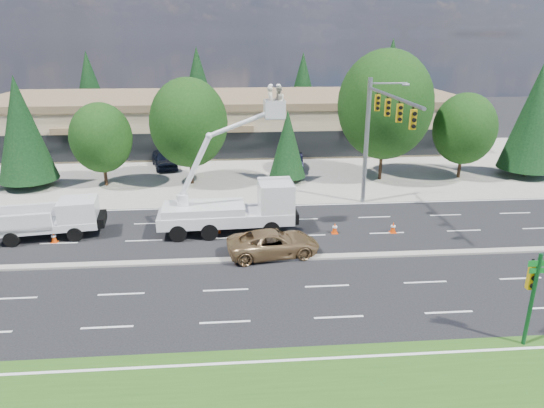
{
  "coord_description": "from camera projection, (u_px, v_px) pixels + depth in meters",
  "views": [
    {
      "loc": [
        0.61,
        -24.18,
        11.78
      ],
      "look_at": [
        2.71,
        2.45,
        2.4
      ],
      "focal_mm": 32.0,
      "sensor_mm": 36.0,
      "label": 1
    }
  ],
  "objects": [
    {
      "name": "tree_back_d",
      "position": [
        390.0,
        79.0,
        65.73
      ],
      "size": [
        5.76,
        5.76,
        11.35
      ],
      "color": "#332114",
      "rests_on": "ground"
    },
    {
      "name": "tree_front_b",
      "position": [
        22.0,
        129.0,
        37.94
      ],
      "size": [
        4.51,
        4.51,
        8.9
      ],
      "color": "#332114",
      "rests_on": "ground"
    },
    {
      "name": "tree_front_d",
      "position": [
        189.0,
        123.0,
        38.81
      ],
      "size": [
        6.25,
        6.25,
        8.67
      ],
      "color": "#332114",
      "rests_on": "ground"
    },
    {
      "name": "parked_car_west",
      "position": [
        164.0,
        159.0,
        45.01
      ],
      "size": [
        3.14,
        5.19,
        1.65
      ],
      "primitive_type": "imported",
      "rotation": [
        0.0,
        0.0,
        0.26
      ],
      "color": "black",
      "rests_on": "ground"
    },
    {
      "name": "strip_mall",
      "position": [
        228.0,
        119.0,
        53.86
      ],
      "size": [
        50.4,
        15.4,
        5.5
      ],
      "color": "tan",
      "rests_on": "ground"
    },
    {
      "name": "utility_pickup",
      "position": [
        55.0,
        222.0,
        29.52
      ],
      "size": [
        6.26,
        3.04,
        2.3
      ],
      "rotation": [
        0.0,
        0.0,
        0.14
      ],
      "color": "silver",
      "rests_on": "ground"
    },
    {
      "name": "traffic_cone_b",
      "position": [
        207.0,
        230.0,
        29.95
      ],
      "size": [
        0.4,
        0.4,
        0.7
      ],
      "color": "#DE3F07",
      "rests_on": "ground"
    },
    {
      "name": "tree_back_b",
      "position": [
        198.0,
        84.0,
        63.98
      ],
      "size": [
        5.23,
        5.23,
        10.32
      ],
      "color": "#332114",
      "rests_on": "ground"
    },
    {
      "name": "tree_front_c",
      "position": [
        101.0,
        138.0,
        38.65
      ],
      "size": [
        4.89,
        4.89,
        6.78
      ],
      "color": "#332114",
      "rests_on": "ground"
    },
    {
      "name": "parked_car_east",
      "position": [
        294.0,
        162.0,
        44.4
      ],
      "size": [
        1.82,
        4.48,
        1.45
      ],
      "primitive_type": "imported",
      "rotation": [
        0.0,
        0.0,
        -0.07
      ],
      "color": "black",
      "rests_on": "ground"
    },
    {
      "name": "signal_mast",
      "position": [
        377.0,
        126.0,
        31.97
      ],
      "size": [
        2.76,
        10.16,
        9.0
      ],
      "color": "gray",
      "rests_on": "ground"
    },
    {
      "name": "traffic_cone_c",
      "position": [
        217.0,
        227.0,
        30.36
      ],
      "size": [
        0.4,
        0.4,
        0.7
      ],
      "color": "#DE3F07",
      "rests_on": "ground"
    },
    {
      "name": "tree_back_a",
      "position": [
        90.0,
        87.0,
        63.02
      ],
      "size": [
        4.99,
        4.99,
        9.84
      ],
      "color": "#332114",
      "rests_on": "ground"
    },
    {
      "name": "tree_front_g",
      "position": [
        465.0,
        129.0,
        40.79
      ],
      "size": [
        5.23,
        5.23,
        7.26
      ],
      "color": "#332114",
      "rests_on": "ground"
    },
    {
      "name": "street_sign_pole",
      "position": [
        532.0,
        289.0,
        18.78
      ],
      "size": [
        0.9,
        0.44,
        4.0
      ],
      "color": "#0D3C1B",
      "rests_on": "ground"
    },
    {
      "name": "tree_front_f",
      "position": [
        385.0,
        105.0,
        39.59
      ],
      "size": [
        7.77,
        7.77,
        10.79
      ],
      "color": "#332114",
      "rests_on": "ground"
    },
    {
      "name": "tree_back_c",
      "position": [
        303.0,
        86.0,
        65.15
      ],
      "size": [
        4.85,
        4.85,
        9.56
      ],
      "color": "#332114",
      "rests_on": "ground"
    },
    {
      "name": "road_median",
      "position": [
        226.0,
        260.0,
        26.58
      ],
      "size": [
        120.0,
        0.55,
        0.12
      ],
      "primitive_type": "cube",
      "color": "gray",
      "rests_on": "ground"
    },
    {
      "name": "tree_front_h",
      "position": [
        534.0,
        117.0,
        40.95
      ],
      "size": [
        4.86,
        4.86,
        9.57
      ],
      "color": "#332114",
      "rests_on": "ground"
    },
    {
      "name": "traffic_cone_e",
      "position": [
        393.0,
        227.0,
        30.34
      ],
      "size": [
        0.4,
        0.4,
        0.7
      ],
      "color": "#DE3F07",
      "rests_on": "ground"
    },
    {
      "name": "ground",
      "position": [
        226.0,
        261.0,
        26.6
      ],
      "size": [
        140.0,
        140.0,
        0.0
      ],
      "primitive_type": "plane",
      "color": "black",
      "rests_on": "ground"
    },
    {
      "name": "tree_front_e",
      "position": [
        288.0,
        144.0,
        40.01
      ],
      "size": [
        3.06,
        3.06,
        6.03
      ],
      "color": "#332114",
      "rests_on": "ground"
    },
    {
      "name": "minivan",
      "position": [
        273.0,
        243.0,
        27.13
      ],
      "size": [
        5.45,
        3.09,
        1.44
      ],
      "primitive_type": "imported",
      "rotation": [
        0.0,
        0.0,
        1.71
      ],
      "color": "#967448",
      "rests_on": "ground"
    },
    {
      "name": "concrete_apron",
      "position": [
        228.0,
        167.0,
        45.41
      ],
      "size": [
        140.0,
        22.0,
        0.01
      ],
      "primitive_type": "cube",
      "color": "gray",
      "rests_on": "ground"
    },
    {
      "name": "bucket_truck",
      "position": [
        240.0,
        201.0,
        29.99
      ],
      "size": [
        8.96,
        3.0,
        9.08
      ],
      "rotation": [
        0.0,
        0.0,
        0.04
      ],
      "color": "silver",
      "rests_on": "ground"
    },
    {
      "name": "traffic_cone_d",
      "position": [
        335.0,
        228.0,
        30.24
      ],
      "size": [
        0.4,
        0.4,
        0.7
      ],
      "color": "#DE3F07",
      "rests_on": "ground"
    },
    {
      "name": "traffic_cone_a",
      "position": [
        54.0,
        237.0,
        28.89
      ],
      "size": [
        0.4,
        0.4,
        0.7
      ],
      "color": "#DE3F07",
      "rests_on": "ground"
    }
  ]
}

